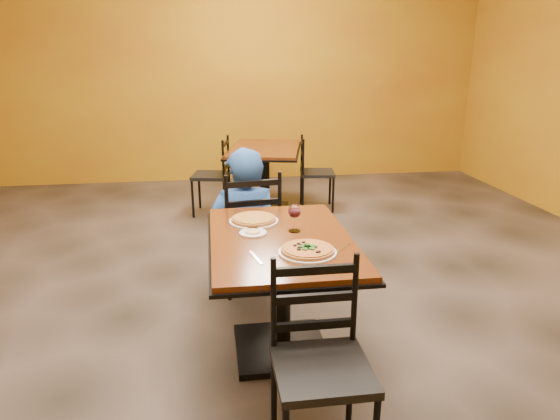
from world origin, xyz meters
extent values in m
cube|color=black|center=(0.00, 0.00, 0.00)|extent=(7.00, 8.00, 0.01)
cube|color=#AE8B13|center=(0.00, 4.00, 1.50)|extent=(7.00, 0.01, 3.00)
cube|color=#5C310E|center=(0.00, -0.50, 0.73)|extent=(0.80, 1.20, 0.03)
cube|color=black|center=(0.00, -0.50, 0.71)|extent=(0.83, 1.23, 0.02)
cylinder|color=black|center=(0.00, -0.50, 0.37)|extent=(0.12, 0.12, 0.66)
cube|color=black|center=(0.00, -0.50, 0.02)|extent=(0.55, 0.55, 0.04)
cube|color=#5C310E|center=(0.23, 2.37, 0.74)|extent=(0.99, 1.27, 0.03)
cube|color=black|center=(0.23, 2.37, 0.71)|extent=(1.02, 1.31, 0.02)
cylinder|color=black|center=(0.23, 2.37, 0.37)|extent=(0.11, 0.11, 0.66)
cube|color=black|center=(0.23, 2.37, 0.02)|extent=(0.62, 0.62, 0.04)
imported|color=#1B4498|center=(-0.14, 0.48, 0.55)|extent=(0.58, 0.39, 1.10)
cylinder|color=white|center=(0.11, -0.76, 0.76)|extent=(0.31, 0.31, 0.01)
cylinder|color=maroon|center=(0.11, -0.76, 0.77)|extent=(0.28, 0.28, 0.02)
cylinder|color=white|center=(-0.13, -0.21, 0.76)|extent=(0.31, 0.31, 0.01)
cylinder|color=#BB8E24|center=(-0.13, -0.21, 0.77)|extent=(0.28, 0.28, 0.02)
cylinder|color=white|center=(-0.15, -0.42, 0.76)|extent=(0.16, 0.16, 0.01)
cylinder|color=tan|center=(-0.15, -0.42, 0.76)|extent=(0.09, 0.09, 0.01)
cube|color=silver|center=(-0.17, -0.78, 0.75)|extent=(0.06, 0.19, 0.00)
cube|color=silver|center=(0.30, -0.73, 0.75)|extent=(0.15, 0.17, 0.00)
camera|label=1|loc=(-0.38, -3.13, 1.75)|focal=31.63mm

